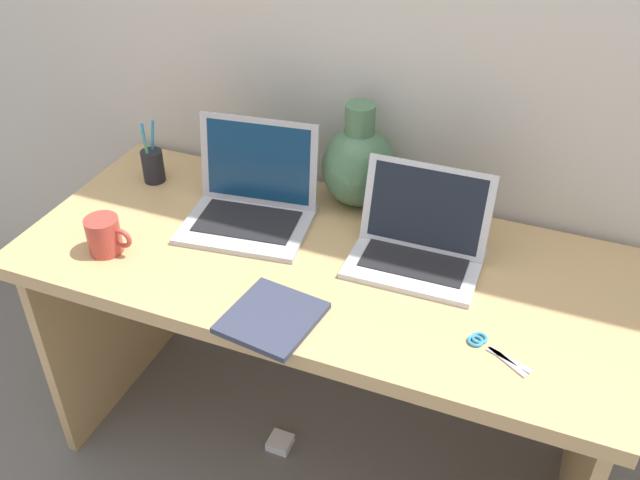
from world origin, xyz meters
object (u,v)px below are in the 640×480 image
Objects in this scene: laptop_right at (420,237)px; coffee_mug at (105,235)px; pen_cup at (153,165)px; power_brick at (280,442)px; green_vase at (358,164)px; laptop_left at (252,195)px; notebook_stack at (272,318)px; scissors at (488,347)px.

laptop_right is 2.57× the size of coffee_mug.
power_brick is (0.45, -0.19, -0.78)m from pen_cup.
green_vase is 0.59m from pen_cup.
laptop_left is 4.97× the size of power_brick.
power_brick is at bearing 116.05° from notebook_stack.
laptop_left reaches higher than notebook_stack.
laptop_right is 2.21× the size of scissors.
green_vase is 0.67m from coffee_mug.
green_vase is 2.02× the size of scissors.
power_brick is (-0.12, -0.30, -0.85)m from green_vase.
laptop_right is 0.87m from power_brick.
scissors is (0.44, -0.43, -0.11)m from green_vase.
coffee_mug is 0.86× the size of scissors.
power_brick is at bearing -49.36° from laptop_left.
scissors is (0.22, -0.25, -0.06)m from laptop_right.
scissors is (0.67, -0.26, -0.06)m from laptop_left.
coffee_mug is (-0.26, -0.27, -0.02)m from laptop_left.
laptop_left is 0.81m from power_brick.
notebook_stack reaches higher than scissors.
laptop_right is at bearing 55.53° from notebook_stack.
notebook_stack is 1.40× the size of scissors.
laptop_left is 0.38m from coffee_mug.
notebook_stack is (-0.23, -0.34, -0.05)m from laptop_right.
laptop_left is 2.46× the size of scissors.
notebook_stack is at bearing -63.95° from power_brick.
green_vase is 1.55× the size of pen_cup.
laptop_left is 0.45m from laptop_right.
notebook_stack is at bearing -9.12° from coffee_mug.
laptop_right reaches higher than scissors.
laptop_right reaches higher than notebook_stack.
power_brick is (-0.56, 0.13, -0.73)m from scissors.
coffee_mug is at bearing -76.62° from pen_cup.
pen_cup is (-0.80, 0.07, -0.01)m from laptop_right.
power_brick is (0.11, -0.13, -0.79)m from laptop_left.
green_vase reaches higher than coffee_mug.
coffee_mug is at bearing -137.99° from green_vase.
green_vase is at bearing 140.61° from laptop_right.
notebook_stack is at bearing -58.14° from laptop_left.
power_brick is at bearing 166.51° from scissors.
notebook_stack is at bearing -91.18° from green_vase.
pen_cup is at bearing 143.80° from notebook_stack.
coffee_mug is at bearing -179.21° from scissors.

